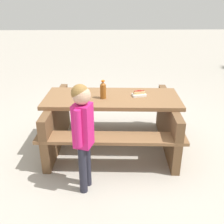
% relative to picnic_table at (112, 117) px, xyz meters
% --- Properties ---
extents(ground_plane, '(30.00, 30.00, 0.00)m').
position_rel_picnic_table_xyz_m(ground_plane, '(0.00, 0.00, -0.44)').
color(ground_plane, '#ADA599').
rests_on(ground_plane, ground).
extents(picnic_table, '(1.87, 1.49, 0.75)m').
position_rel_picnic_table_xyz_m(picnic_table, '(0.00, 0.00, 0.00)').
color(picnic_table, brown).
rests_on(picnic_table, ground).
extents(soda_bottle, '(0.08, 0.08, 0.24)m').
position_rel_picnic_table_xyz_m(soda_bottle, '(-0.12, -0.05, 0.42)').
color(soda_bottle, brown).
rests_on(soda_bottle, picnic_table).
extents(hotdog_tray, '(0.20, 0.14, 0.08)m').
position_rel_picnic_table_xyz_m(hotdog_tray, '(0.36, 0.02, 0.34)').
color(hotdog_tray, white).
rests_on(hotdog_tray, picnic_table).
extents(child_in_coat, '(0.22, 0.29, 1.22)m').
position_rel_picnic_table_xyz_m(child_in_coat, '(-0.32, -0.91, 0.33)').
color(child_in_coat, '#262633').
rests_on(child_in_coat, ground).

